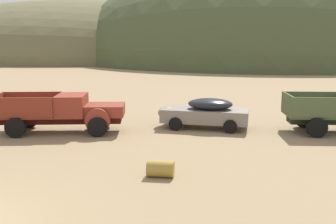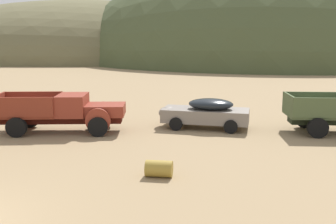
{
  "view_description": "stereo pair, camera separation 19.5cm",
  "coord_description": "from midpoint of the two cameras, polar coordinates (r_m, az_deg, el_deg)",
  "views": [
    {
      "loc": [
        5.42,
        -8.77,
        4.61
      ],
      "look_at": [
        5.91,
        8.15,
        1.38
      ],
      "focal_mm": 41.23,
      "sensor_mm": 36.0,
      "label": 1
    },
    {
      "loc": [
        5.62,
        -8.78,
        4.61
      ],
      "look_at": [
        5.91,
        8.15,
        1.38
      ],
      "focal_mm": 41.23,
      "sensor_mm": 36.0,
      "label": 2
    }
  ],
  "objects": [
    {
      "name": "truck_rust_red",
      "position": [
        19.81,
        -14.74,
        -0.01
      ],
      "size": [
        6.33,
        2.43,
        1.91
      ],
      "rotation": [
        0.0,
        0.0,
        0.02
      ],
      "color": "#42140D",
      "rests_on": "ground"
    },
    {
      "name": "oil_drum_by_truck",
      "position": [
        13.17,
        -1.54,
        -8.38
      ],
      "size": [
        0.98,
        0.7,
        0.57
      ],
      "color": "olive",
      "rests_on": "ground"
    },
    {
      "name": "hill_distant",
      "position": [
        90.88,
        -12.7,
        7.64
      ],
      "size": [
        86.37,
        50.34,
        25.93
      ],
      "primitive_type": "ellipsoid",
      "color": "brown",
      "rests_on": "ground"
    },
    {
      "name": "car_primer_gray",
      "position": [
        20.17,
        4.82,
        -0.07
      ],
      "size": [
        4.97,
        2.84,
        1.57
      ],
      "rotation": [
        0.0,
        0.0,
        2.89
      ],
      "color": "slate",
      "rests_on": "ground"
    },
    {
      "name": "hill_far_left",
      "position": [
        89.71,
        12.93,
        7.59
      ],
      "size": [
        80.47,
        76.79,
        43.0
      ],
      "primitive_type": "ellipsoid",
      "color": "#424C2D",
      "rests_on": "ground"
    }
  ]
}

